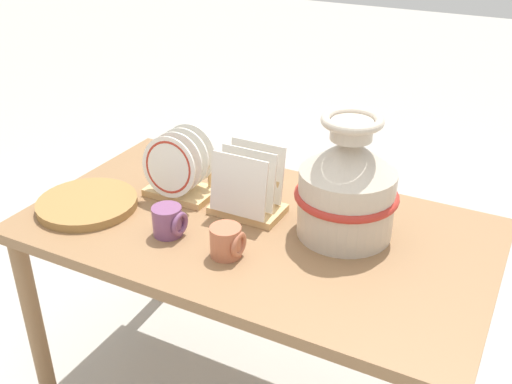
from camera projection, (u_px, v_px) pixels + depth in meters
The scene contains 7 objects.
display_table at pixel (256, 249), 1.79m from camera, with size 1.36×0.77×0.71m.
ceramic_vase at pixel (347, 185), 1.64m from camera, with size 0.29×0.29×0.36m.
dish_rack_round_plates at pixel (179, 172), 1.88m from camera, with size 0.21×0.15×0.22m.
dish_rack_square_plates at pixel (248, 193), 1.79m from camera, with size 0.21×0.15×0.20m.
wicker_charger_stack at pixel (87, 204), 1.84m from camera, with size 0.31×0.31×0.03m.
mug_plum_glaze at pixel (169, 221), 1.69m from camera, with size 0.09×0.09×0.09m.
mug_terracotta_glaze at pixel (226, 241), 1.60m from camera, with size 0.09×0.09×0.09m.
Camera 1 is at (0.70, -1.33, 1.62)m, focal length 42.00 mm.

